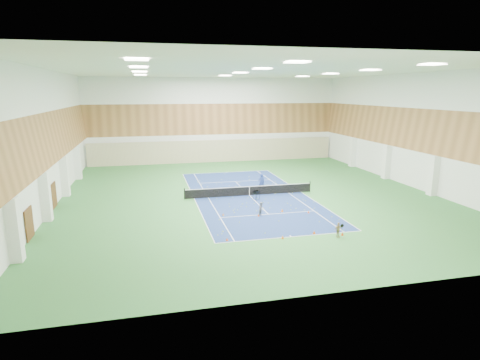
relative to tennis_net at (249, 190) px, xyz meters
name	(u,v)px	position (x,y,z in m)	size (l,w,h in m)	color
ground	(249,195)	(0.00, 0.00, -0.55)	(40.00, 40.00, 0.00)	#2F6F33
room_shell	(250,135)	(0.00, 0.00, 5.45)	(36.00, 40.00, 12.00)	white
wood_cladding	(250,114)	(0.00, 0.00, 7.45)	(36.00, 40.00, 8.00)	#9D683A
ceiling_light_grid	(250,71)	(0.00, 0.00, 11.37)	(21.40, 25.40, 0.06)	white
court_surface	(249,195)	(0.00, 0.00, -0.55)	(10.97, 23.77, 0.01)	navy
tennis_balls_scatter	(249,195)	(0.00, 0.00, -0.50)	(10.57, 22.77, 0.07)	#BFDC25
tennis_net	(249,190)	(0.00, 0.00, 0.00)	(12.80, 0.10, 1.10)	black
back_curtain	(215,151)	(0.00, 19.75, 1.05)	(35.40, 0.16, 3.20)	#C6B793
door_left_a	(29,224)	(-17.92, -8.00, 0.55)	(0.08, 1.80, 2.20)	#593319
door_left_b	(54,195)	(-17.92, 0.00, 0.55)	(0.08, 1.80, 2.20)	#593319
coach	(261,183)	(1.59, 1.29, 0.39)	(0.68, 0.45, 1.88)	navy
child_court	(262,209)	(-0.67, -6.61, 0.03)	(0.56, 0.44, 1.16)	gray
child_apron	(338,230)	(3.19, -12.67, 0.00)	(0.64, 0.27, 1.09)	tan
ball_cart	(256,195)	(0.25, -1.61, -0.11)	(0.51, 0.51, 0.89)	black
cone_svc_a	(223,214)	(-3.77, -5.86, -0.45)	(0.18, 0.18, 0.20)	#DF5F0B
cone_svc_b	(259,215)	(-0.95, -6.72, -0.45)	(0.19, 0.19, 0.21)	#FF5F0D
cone_svc_c	(282,210)	(1.37, -5.95, -0.42)	(0.23, 0.23, 0.25)	orange
cone_svc_d	(309,212)	(3.42, -6.82, -0.44)	(0.19, 0.19, 0.21)	#EC3D0C
cone_base_a	(227,239)	(-4.58, -11.55, -0.45)	(0.19, 0.19, 0.20)	#FF520D
cone_base_b	(283,237)	(-0.70, -12.06, -0.43)	(0.22, 0.22, 0.24)	orange
cone_base_c	(314,232)	(1.85, -11.65, -0.43)	(0.22, 0.22, 0.24)	#D9590B
cone_base_d	(342,234)	(3.69, -12.41, -0.43)	(0.22, 0.22, 0.24)	#D5400B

